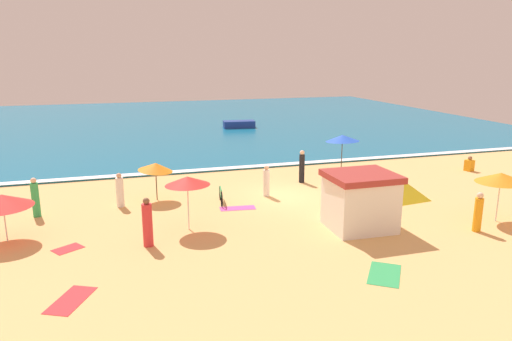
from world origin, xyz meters
TOP-DOWN VIEW (x-y plane):
  - ground_plane at (0.00, 0.00)m, footprint 60.00×60.00m
  - ocean_water at (0.00, 28.00)m, footprint 60.00×44.00m
  - wave_breaker_foam at (0.00, 6.30)m, footprint 57.00×0.70m
  - lifeguard_cabana at (1.25, -5.23)m, footprint 2.71×2.42m
  - beach_umbrella_0 at (-6.38, 1.19)m, footprint 2.28×2.27m
  - beach_umbrella_1 at (-12.42, -2.57)m, footprint 2.85×2.84m
  - beach_umbrella_2 at (7.34, -6.18)m, footprint 2.91×2.91m
  - beach_umbrella_3 at (5.03, 3.88)m, footprint 2.75×2.76m
  - beach_umbrella_4 at (-5.51, -3.32)m, footprint 2.46×2.47m
  - beach_tent at (5.01, -2.22)m, footprint 2.84×2.49m
  - parked_bicycle at (-3.45, -0.18)m, footprint 0.34×1.81m
  - beachgoer_1 at (-11.72, 0.22)m, footprint 0.36×0.36m
  - beachgoer_2 at (-7.24, -4.60)m, footprint 0.48×0.48m
  - beachgoer_3 at (12.61, 1.66)m, footprint 0.55×0.55m
  - beachgoer_4 at (1.71, 2.17)m, footprint 0.43×0.43m
  - beachgoer_5 at (-8.12, 0.58)m, footprint 0.43×0.43m
  - beachgoer_6 at (-1.00, 0.24)m, footprint 0.42×0.42m
  - beachgoer_7 at (5.66, -6.93)m, footprint 0.35×0.35m
  - beach_towel_0 at (-10.14, -4.05)m, footprint 1.23×1.13m
  - beach_towel_1 at (-0.03, -9.28)m, footprint 1.83×2.01m
  - beach_towel_2 at (12.47, -1.46)m, footprint 1.32×1.47m
  - beach_towel_3 at (-9.76, -8.09)m, footprint 1.49×1.89m
  - beach_towel_4 at (-2.90, -1.26)m, footprint 1.72×0.82m
  - small_boat_0 at (3.39, 22.16)m, footprint 3.08×1.59m

SIDE VIEW (x-z plane):
  - ground_plane at x=0.00m, z-range 0.00..0.00m
  - beach_towel_1 at x=-0.03m, z-range 0.00..0.01m
  - beach_towel_0 at x=-10.14m, z-range 0.00..0.01m
  - beach_towel_2 at x=12.47m, z-range 0.00..0.01m
  - beach_towel_3 at x=-9.76m, z-range 0.00..0.01m
  - beach_towel_4 at x=-2.90m, z-range 0.00..0.01m
  - ocean_water at x=0.00m, z-range 0.00..0.10m
  - wave_breaker_foam at x=0.00m, z-range 0.10..0.11m
  - parked_bicycle at x=-3.45m, z-range 0.00..0.76m
  - beachgoer_3 at x=12.61m, z-range -0.07..0.86m
  - small_boat_0 at x=3.39m, z-range 0.10..0.76m
  - beach_tent at x=5.01m, z-range 0.00..1.16m
  - beachgoer_6 at x=-1.00m, z-range -0.04..1.55m
  - beachgoer_5 at x=-8.12m, z-range -0.06..1.58m
  - beachgoer_7 at x=5.66m, z-range -0.04..1.61m
  - beachgoer_1 at x=-11.72m, z-range -0.04..1.73m
  - beachgoer_2 at x=-7.24m, z-range -0.06..1.83m
  - beachgoer_4 at x=1.71m, z-range -0.03..1.81m
  - lifeguard_cabana at x=1.25m, z-range 0.02..2.37m
  - beach_umbrella_1 at x=-12.42m, z-range 0.68..2.58m
  - beach_umbrella_0 at x=-6.38m, z-range 0.69..2.65m
  - beach_umbrella_2 at x=7.34m, z-range 0.85..3.04m
  - beach_umbrella_3 at x=5.03m, z-range 0.90..3.21m
  - beach_umbrella_4 at x=-5.51m, z-range 0.93..3.20m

